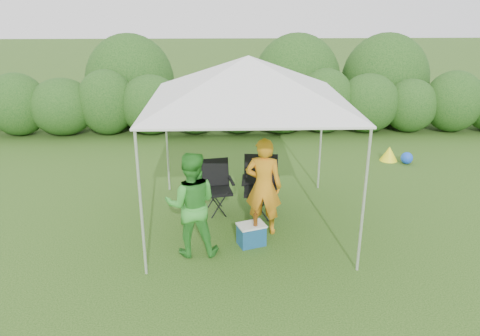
{
  "coord_description": "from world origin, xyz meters",
  "views": [
    {
      "loc": [
        -0.35,
        -6.69,
        3.72
      ],
      "look_at": [
        -0.13,
        0.4,
        1.05
      ],
      "focal_mm": 35.0,
      "sensor_mm": 36.0,
      "label": 1
    }
  ],
  "objects_px": {
    "chair_right": "(261,182)",
    "man": "(264,186)",
    "woman": "(191,204)",
    "canopy": "(248,80)",
    "cooler": "(251,234)",
    "chair_left": "(215,183)"
  },
  "relations": [
    {
      "from": "chair_right",
      "to": "man",
      "type": "distance_m",
      "value": 0.74
    },
    {
      "from": "woman",
      "to": "canopy",
      "type": "bearing_deg",
      "value": -133.58
    },
    {
      "from": "chair_right",
      "to": "woman",
      "type": "distance_m",
      "value": 1.77
    },
    {
      "from": "cooler",
      "to": "canopy",
      "type": "bearing_deg",
      "value": 72.27
    },
    {
      "from": "man",
      "to": "cooler",
      "type": "relative_size",
      "value": 3.27
    },
    {
      "from": "canopy",
      "to": "chair_left",
      "type": "distance_m",
      "value": 2.07
    },
    {
      "from": "chair_left",
      "to": "woman",
      "type": "xyz_separation_m",
      "value": [
        -0.32,
        -1.47,
        0.27
      ]
    },
    {
      "from": "chair_right",
      "to": "man",
      "type": "height_order",
      "value": "man"
    },
    {
      "from": "woman",
      "to": "cooler",
      "type": "bearing_deg",
      "value": -167.45
    },
    {
      "from": "canopy",
      "to": "cooler",
      "type": "distance_m",
      "value": 2.4
    },
    {
      "from": "chair_right",
      "to": "woman",
      "type": "relative_size",
      "value": 0.65
    },
    {
      "from": "cooler",
      "to": "man",
      "type": "bearing_deg",
      "value": 43.63
    },
    {
      "from": "chair_right",
      "to": "cooler",
      "type": "relative_size",
      "value": 2.12
    },
    {
      "from": "chair_left",
      "to": "chair_right",
      "type": "bearing_deg",
      "value": -18.94
    },
    {
      "from": "cooler",
      "to": "woman",
      "type": "bearing_deg",
      "value": 173.54
    },
    {
      "from": "chair_right",
      "to": "man",
      "type": "xyz_separation_m",
      "value": [
        -0.01,
        -0.71,
        0.21
      ]
    },
    {
      "from": "chair_right",
      "to": "man",
      "type": "bearing_deg",
      "value": -86.41
    },
    {
      "from": "woman",
      "to": "cooler",
      "type": "height_order",
      "value": "woman"
    },
    {
      "from": "canopy",
      "to": "chair_left",
      "type": "xyz_separation_m",
      "value": [
        -0.55,
        0.53,
        -1.93
      ]
    },
    {
      "from": "canopy",
      "to": "woman",
      "type": "xyz_separation_m",
      "value": [
        -0.87,
        -0.94,
        -1.66
      ]
    },
    {
      "from": "canopy",
      "to": "chair_right",
      "type": "relative_size",
      "value": 2.96
    },
    {
      "from": "woman",
      "to": "chair_left",
      "type": "bearing_deg",
      "value": -103.13
    }
  ]
}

